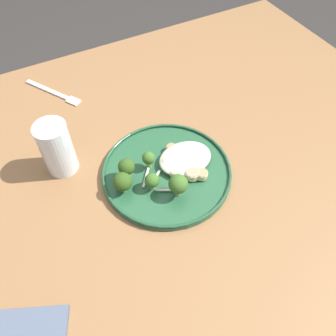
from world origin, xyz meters
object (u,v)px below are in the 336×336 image
Objects in this scene: seared_scallop_center_golden at (182,160)px; broccoli_floret_left_leaning at (149,159)px; broccoli_floret_center_pile at (152,181)px; seared_scallop_rear_pale at (192,174)px; broccoli_floret_split_head at (122,182)px; seared_scallop_on_noodles at (190,157)px; broccoli_floret_beside_noodles at (178,184)px; seared_scallop_left_edge at (177,171)px; seared_scallop_half_hidden at (202,174)px; broccoli_floret_right_tilted at (127,167)px; dinner_plate at (168,171)px; dinner_fork at (54,93)px; seared_scallop_tiny_bay at (172,149)px; water_glass at (58,151)px; seared_scallop_right_edge at (168,162)px.

seared_scallop_center_golden is 0.08m from broccoli_floret_left_leaning.
seared_scallop_center_golden is 0.10m from broccoli_floret_center_pile.
seared_scallop_rear_pale is (0.00, 0.04, 0.00)m from seared_scallop_center_golden.
seared_scallop_center_golden is 0.55× the size of broccoli_floret_left_leaning.
broccoli_floret_split_head reaches higher than broccoli_floret_left_leaning.
seared_scallop_on_noodles is 0.53× the size of broccoli_floret_beside_noodles.
seared_scallop_left_edge is at bearing -172.31° from broccoli_floret_center_pile.
seared_scallop_half_hidden is 0.16m from broccoli_floret_right_tilted.
dinner_plate reaches higher than dinner_fork.
seared_scallop_tiny_bay reaches higher than dinner_plate.
seared_scallop_center_golden is 0.16× the size of dinner_fork.
seared_scallop_rear_pale reaches higher than seared_scallop_left_edge.
broccoli_floret_left_leaning is (0.09, -0.02, 0.02)m from seared_scallop_on_noodles.
seared_scallop_on_noodles is 0.05m from seared_scallop_tiny_bay.
broccoli_floret_center_pile is at bearing 126.59° from broccoli_floret_right_tilted.
seared_scallop_on_noodles is at bearing 154.49° from water_glass.
broccoli_floret_right_tilted is 0.16m from water_glass.
dinner_fork is at bearing -76.96° from broccoli_floret_center_pile.
seared_scallop_center_golden is 0.09m from broccoli_floret_beside_noodles.
seared_scallop_tiny_bay is at bearing -83.36° from seared_scallop_center_golden.
seared_scallop_tiny_bay is at bearing -109.27° from seared_scallop_left_edge.
broccoli_floret_right_tilted is 0.12m from broccoli_floret_beside_noodles.
seared_scallop_left_edge is 0.73× the size of broccoli_floret_left_leaning.
dinner_fork is at bearing -69.23° from dinner_plate.
seared_scallop_tiny_bay is (-0.03, -0.03, -0.00)m from seared_scallop_right_edge.
broccoli_floret_center_pile is at bearing 17.64° from seared_scallop_center_golden.
seared_scallop_left_edge is at bearing 37.69° from seared_scallop_center_golden.
broccoli_floret_beside_noodles reaches higher than dinner_fork.
seared_scallop_on_noodles is 1.16× the size of seared_scallop_half_hidden.
dinner_plate is 6.09× the size of broccoli_floret_left_leaning.
broccoli_floret_split_head is at bearing 1.80° from seared_scallop_on_noodles.
seared_scallop_tiny_bay is at bearing -57.94° from seared_scallop_on_noodles.
seared_scallop_rear_pale is 0.19× the size of dinner_fork.
seared_scallop_half_hidden is at bearing 152.95° from broccoli_floret_right_tilted.
broccoli_floret_beside_noodles is (0.02, 0.05, 0.03)m from seared_scallop_left_edge.
seared_scallop_rear_pale is 1.17× the size of seared_scallop_half_hidden.
water_glass is (0.26, -0.13, 0.04)m from seared_scallop_on_noodles.
seared_scallop_right_edge is at bearing -52.70° from seared_scallop_half_hidden.
seared_scallop_rear_pale is at bearing 165.08° from broccoli_floret_split_head.
seared_scallop_right_edge is 0.07m from broccoli_floret_center_pile.
broccoli_floret_split_head is at bearing 0.93° from dinner_plate.
seared_scallop_left_edge is at bearing 23.44° from seared_scallop_on_noodles.
seared_scallop_half_hidden is at bearing 103.40° from seared_scallop_tiny_bay.
seared_scallop_center_golden is at bearing -178.00° from broccoli_floret_split_head.
broccoli_floret_left_leaning reaches higher than seared_scallop_left_edge.
dinner_fork is at bearing -64.24° from seared_scallop_center_golden.
dinner_plate is 0.10m from broccoli_floret_right_tilted.
seared_scallop_on_noodles is at bearing -176.60° from dinner_plate.
seared_scallop_left_edge is at bearing -115.85° from broccoli_floret_beside_noodles.
seared_scallop_rear_pale is 0.54× the size of broccoli_floret_right_tilted.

